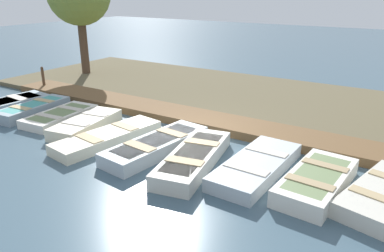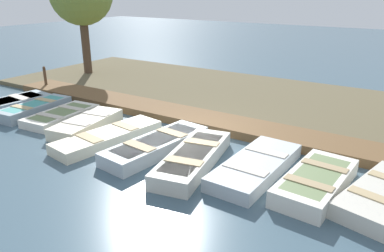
{
  "view_description": "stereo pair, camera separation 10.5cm",
  "coord_description": "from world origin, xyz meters",
  "px_view_note": "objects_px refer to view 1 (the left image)",
  "views": [
    {
      "loc": [
        9.12,
        5.77,
        4.48
      ],
      "look_at": [
        0.35,
        0.26,
        0.65
      ],
      "focal_mm": 35.0,
      "sensor_mm": 36.0,
      "label": 1
    },
    {
      "loc": [
        9.07,
        5.86,
        4.48
      ],
      "look_at": [
        0.35,
        0.26,
        0.65
      ],
      "focal_mm": 35.0,
      "sensor_mm": 36.0,
      "label": 2
    }
  ],
  "objects_px": {
    "rowboat_5": "(157,145)",
    "rowboat_0": "(1,106)",
    "rowboat_6": "(194,158)",
    "rowboat_7": "(256,166)",
    "mooring_post_near": "(43,79)",
    "rowboat_4": "(108,137)",
    "rowboat_8": "(317,181)",
    "rowboat_1": "(33,109)",
    "rowboat_2": "(60,116)",
    "rowboat_3": "(86,124)"
  },
  "relations": [
    {
      "from": "rowboat_6",
      "to": "rowboat_7",
      "type": "xyz_separation_m",
      "value": [
        -0.5,
        1.59,
        -0.03
      ]
    },
    {
      "from": "rowboat_1",
      "to": "mooring_post_near",
      "type": "relative_size",
      "value": 2.56
    },
    {
      "from": "rowboat_1",
      "to": "rowboat_5",
      "type": "bearing_deg",
      "value": 82.61
    },
    {
      "from": "rowboat_0",
      "to": "rowboat_2",
      "type": "bearing_deg",
      "value": 103.39
    },
    {
      "from": "rowboat_0",
      "to": "mooring_post_near",
      "type": "bearing_deg",
      "value": -154.12
    },
    {
      "from": "rowboat_0",
      "to": "rowboat_5",
      "type": "distance_m",
      "value": 7.55
    },
    {
      "from": "rowboat_5",
      "to": "rowboat_0",
      "type": "bearing_deg",
      "value": -82.95
    },
    {
      "from": "rowboat_4",
      "to": "rowboat_7",
      "type": "distance_m",
      "value": 4.7
    },
    {
      "from": "rowboat_1",
      "to": "rowboat_8",
      "type": "height_order",
      "value": "rowboat_8"
    },
    {
      "from": "rowboat_3",
      "to": "rowboat_6",
      "type": "distance_m",
      "value": 4.46
    },
    {
      "from": "rowboat_7",
      "to": "rowboat_8",
      "type": "relative_size",
      "value": 1.15
    },
    {
      "from": "rowboat_6",
      "to": "rowboat_5",
      "type": "bearing_deg",
      "value": -108.12
    },
    {
      "from": "rowboat_7",
      "to": "rowboat_4",
      "type": "bearing_deg",
      "value": -81.38
    },
    {
      "from": "rowboat_6",
      "to": "rowboat_7",
      "type": "bearing_deg",
      "value": 96.44
    },
    {
      "from": "rowboat_4",
      "to": "rowboat_8",
      "type": "distance_m",
      "value": 6.23
    },
    {
      "from": "rowboat_5",
      "to": "rowboat_7",
      "type": "bearing_deg",
      "value": 103.31
    },
    {
      "from": "rowboat_0",
      "to": "rowboat_1",
      "type": "relative_size",
      "value": 1.26
    },
    {
      "from": "mooring_post_near",
      "to": "rowboat_5",
      "type": "bearing_deg",
      "value": 72.18
    },
    {
      "from": "rowboat_5",
      "to": "mooring_post_near",
      "type": "relative_size",
      "value": 3.17
    },
    {
      "from": "rowboat_4",
      "to": "rowboat_8",
      "type": "height_order",
      "value": "rowboat_8"
    },
    {
      "from": "rowboat_2",
      "to": "rowboat_7",
      "type": "relative_size",
      "value": 0.84
    },
    {
      "from": "rowboat_0",
      "to": "rowboat_6",
      "type": "relative_size",
      "value": 1.03
    },
    {
      "from": "rowboat_2",
      "to": "rowboat_5",
      "type": "distance_m",
      "value": 4.65
    },
    {
      "from": "rowboat_3",
      "to": "rowboat_5",
      "type": "xyz_separation_m",
      "value": [
        0.18,
        3.08,
        0.0
      ]
    },
    {
      "from": "rowboat_1",
      "to": "rowboat_4",
      "type": "relative_size",
      "value": 0.79
    },
    {
      "from": "rowboat_3",
      "to": "rowboat_5",
      "type": "distance_m",
      "value": 3.09
    },
    {
      "from": "rowboat_3",
      "to": "rowboat_4",
      "type": "distance_m",
      "value": 1.42
    },
    {
      "from": "rowboat_1",
      "to": "rowboat_5",
      "type": "height_order",
      "value": "rowboat_5"
    },
    {
      "from": "rowboat_1",
      "to": "rowboat_7",
      "type": "distance_m",
      "value": 9.02
    },
    {
      "from": "rowboat_1",
      "to": "rowboat_5",
      "type": "relative_size",
      "value": 0.81
    },
    {
      "from": "rowboat_7",
      "to": "rowboat_1",
      "type": "bearing_deg",
      "value": -87.85
    },
    {
      "from": "rowboat_0",
      "to": "mooring_post_near",
      "type": "relative_size",
      "value": 3.24
    },
    {
      "from": "mooring_post_near",
      "to": "rowboat_3",
      "type": "bearing_deg",
      "value": 64.91
    },
    {
      "from": "rowboat_5",
      "to": "rowboat_6",
      "type": "relative_size",
      "value": 1.01
    },
    {
      "from": "rowboat_0",
      "to": "rowboat_5",
      "type": "bearing_deg",
      "value": 95.5
    },
    {
      "from": "mooring_post_near",
      "to": "rowboat_8",
      "type": "bearing_deg",
      "value": 79.24
    },
    {
      "from": "rowboat_1",
      "to": "rowboat_2",
      "type": "bearing_deg",
      "value": 88.45
    },
    {
      "from": "rowboat_7",
      "to": "rowboat_5",
      "type": "bearing_deg",
      "value": -81.5
    },
    {
      "from": "rowboat_4",
      "to": "mooring_post_near",
      "type": "relative_size",
      "value": 3.23
    },
    {
      "from": "rowboat_0",
      "to": "rowboat_3",
      "type": "height_order",
      "value": "rowboat_3"
    },
    {
      "from": "rowboat_6",
      "to": "rowboat_7",
      "type": "distance_m",
      "value": 1.67
    },
    {
      "from": "rowboat_6",
      "to": "rowboat_2",
      "type": "bearing_deg",
      "value": -106.4
    },
    {
      "from": "rowboat_4",
      "to": "rowboat_7",
      "type": "relative_size",
      "value": 1.11
    },
    {
      "from": "rowboat_8",
      "to": "mooring_post_near",
      "type": "distance_m",
      "value": 13.33
    },
    {
      "from": "rowboat_3",
      "to": "rowboat_6",
      "type": "height_order",
      "value": "rowboat_6"
    },
    {
      "from": "rowboat_8",
      "to": "rowboat_7",
      "type": "bearing_deg",
      "value": -88.3
    },
    {
      "from": "rowboat_2",
      "to": "rowboat_5",
      "type": "relative_size",
      "value": 0.78
    },
    {
      "from": "rowboat_8",
      "to": "rowboat_4",
      "type": "bearing_deg",
      "value": -81.58
    },
    {
      "from": "rowboat_5",
      "to": "mooring_post_near",
      "type": "xyz_separation_m",
      "value": [
        -2.76,
        -8.6,
        0.36
      ]
    },
    {
      "from": "rowboat_8",
      "to": "rowboat_5",
      "type": "bearing_deg",
      "value": -82.5
    }
  ]
}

